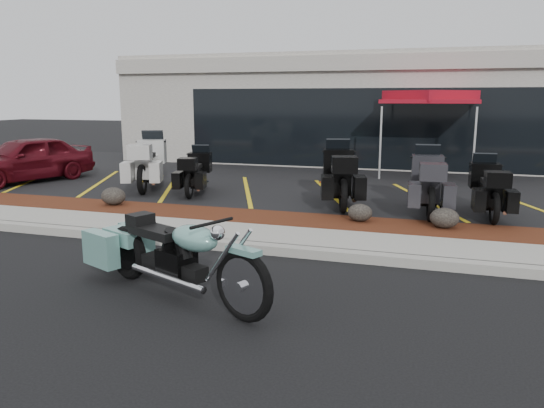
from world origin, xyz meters
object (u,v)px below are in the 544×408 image
(popup_canopy, at_px, (430,99))
(hero_cruiser, at_px, (244,275))
(touring_white, at_px, (153,157))
(traffic_cone, at_px, (326,175))
(parked_car, at_px, (25,159))

(popup_canopy, bearing_deg, hero_cruiser, -119.65)
(touring_white, relative_size, traffic_cone, 5.64)
(traffic_cone, bearing_deg, parked_car, -163.70)
(touring_white, height_order, traffic_cone, touring_white)
(parked_car, bearing_deg, popup_canopy, 42.60)
(touring_white, xyz_separation_m, traffic_cone, (4.57, 1.52, -0.51))
(hero_cruiser, height_order, popup_canopy, popup_canopy)
(parked_car, bearing_deg, hero_cruiser, -18.44)
(hero_cruiser, height_order, parked_car, parked_car)
(hero_cruiser, relative_size, popup_canopy, 0.89)
(touring_white, distance_m, traffic_cone, 4.85)
(hero_cruiser, bearing_deg, popup_canopy, 105.45)
(hero_cruiser, height_order, traffic_cone, hero_cruiser)
(hero_cruiser, bearing_deg, parked_car, 166.55)
(touring_white, relative_size, popup_canopy, 0.71)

